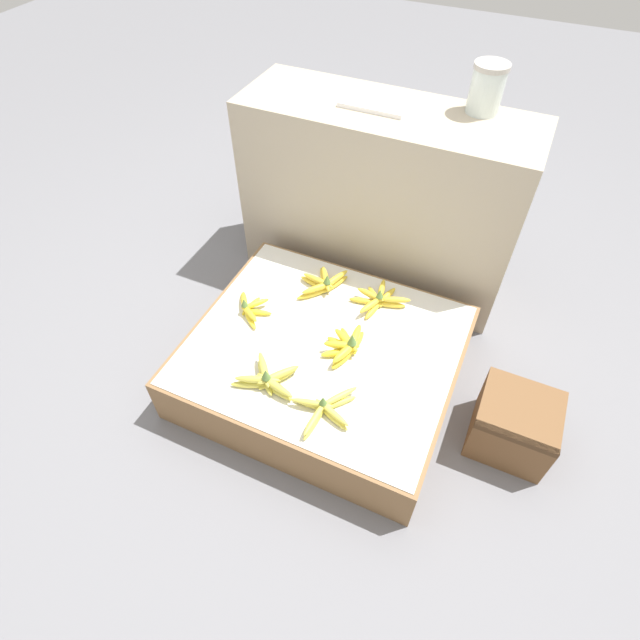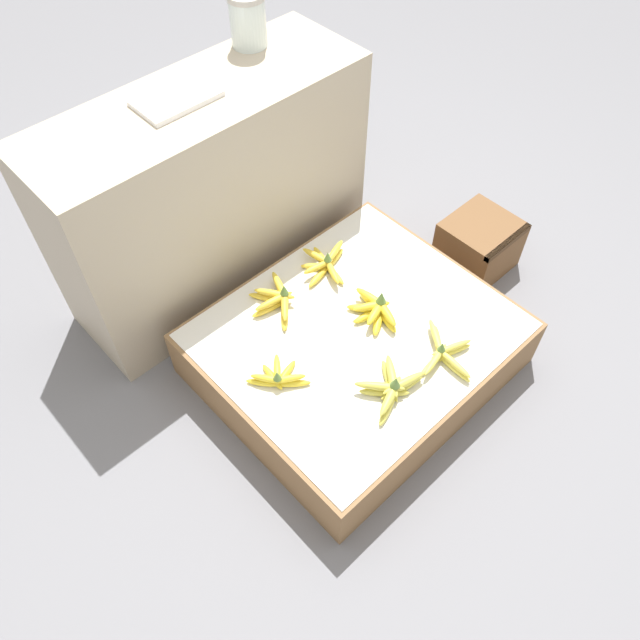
% 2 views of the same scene
% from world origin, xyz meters
% --- Properties ---
extents(ground_plane, '(10.00, 10.00, 0.00)m').
position_xyz_m(ground_plane, '(0.00, 0.00, 0.00)').
color(ground_plane, slate).
extents(display_platform, '(1.04, 0.90, 0.23)m').
position_xyz_m(display_platform, '(0.00, 0.00, 0.12)').
color(display_platform, olive).
rests_on(display_platform, ground_plane).
extents(back_vendor_table, '(1.24, 0.42, 0.84)m').
position_xyz_m(back_vendor_table, '(-0.05, 0.74, 0.42)').
color(back_vendor_table, tan).
rests_on(back_vendor_table, ground_plane).
extents(wooden_crate, '(0.28, 0.27, 0.23)m').
position_xyz_m(wooden_crate, '(0.76, 0.02, 0.12)').
color(wooden_crate, brown).
rests_on(wooden_crate, ground_plane).
extents(banana_bunch_front_midleft, '(0.25, 0.19, 0.10)m').
position_xyz_m(banana_bunch_front_midleft, '(-0.11, -0.26, 0.26)').
color(banana_bunch_front_midleft, gold).
rests_on(banana_bunch_front_midleft, display_platform).
extents(banana_bunch_front_midright, '(0.23, 0.26, 0.08)m').
position_xyz_m(banana_bunch_front_midright, '(0.13, -0.29, 0.26)').
color(banana_bunch_front_midright, '#DBCC4C').
rests_on(banana_bunch_front_midright, display_platform).
extents(banana_bunch_middle_left, '(0.19, 0.17, 0.09)m').
position_xyz_m(banana_bunch_middle_left, '(-0.35, 0.03, 0.26)').
color(banana_bunch_middle_left, yellow).
rests_on(banana_bunch_middle_left, display_platform).
extents(banana_bunch_middle_midright, '(0.15, 0.23, 0.11)m').
position_xyz_m(banana_bunch_middle_midright, '(0.09, 0.00, 0.26)').
color(banana_bunch_middle_midright, yellow).
rests_on(banana_bunch_middle_midright, display_platform).
extents(banana_bunch_back_midleft, '(0.20, 0.24, 0.10)m').
position_xyz_m(banana_bunch_back_midleft, '(-0.13, 0.28, 0.26)').
color(banana_bunch_back_midleft, gold).
rests_on(banana_bunch_back_midleft, display_platform).
extents(banana_bunch_back_midright, '(0.25, 0.23, 0.09)m').
position_xyz_m(banana_bunch_back_midright, '(0.12, 0.29, 0.26)').
color(banana_bunch_back_midright, gold).
rests_on(banana_bunch_back_midright, display_platform).
extents(glass_jar, '(0.13, 0.13, 0.18)m').
position_xyz_m(glass_jar, '(0.28, 0.86, 0.94)').
color(glass_jar, silver).
rests_on(glass_jar, back_vendor_table).
extents(foam_tray_white, '(0.27, 0.17, 0.02)m').
position_xyz_m(foam_tray_white, '(-0.12, 0.75, 0.85)').
color(foam_tray_white, white).
rests_on(foam_tray_white, back_vendor_table).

